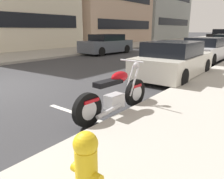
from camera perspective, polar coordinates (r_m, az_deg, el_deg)
name	(u,v)px	position (r m, az deg, el deg)	size (l,w,h in m)	color
ground_plane	(0,88)	(7.71, -27.38, 0.36)	(260.00, 260.00, 0.00)	#333335
sidewalk_far_curb	(95,49)	(20.40, -4.39, 10.68)	(120.00, 5.00, 0.14)	gray
parking_stall_stripe	(84,116)	(4.70, -7.47, -6.88)	(0.12, 2.20, 0.01)	silver
parked_motorcycle	(115,95)	(4.60, 0.80, -1.56)	(2.19, 0.62, 1.13)	black
parked_car_at_intersection	(174,61)	(8.56, 16.00, 7.28)	(4.13, 1.88, 1.36)	beige
parked_car_behind_motorcycle	(205,50)	(13.71, 23.30, 9.47)	(4.67, 1.98, 1.34)	silver
car_opposite_curb	(106,44)	(16.60, -1.47, 11.76)	(4.28, 2.10, 1.43)	#4C515B
fire_hydrant	(86,165)	(2.21, -6.76, -19.17)	(0.24, 0.36, 0.74)	gold
townhouse_corner_block	(92,3)	(32.28, -5.19, 21.78)	(13.13, 11.76, 10.64)	tan
townhouse_near_left	(152,1)	(44.05, 10.37, 21.89)	(15.12, 9.64, 13.66)	#939993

